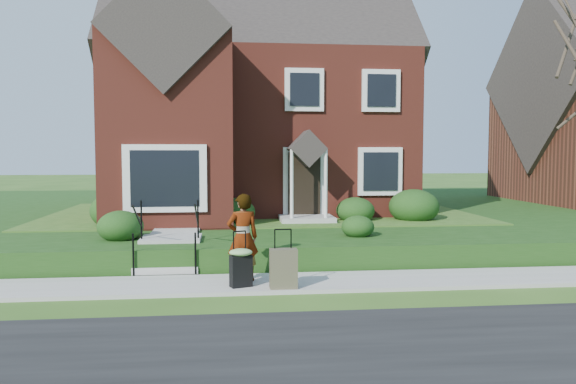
{
  "coord_description": "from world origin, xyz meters",
  "views": [
    {
      "loc": [
        -1.16,
        -11.17,
        2.68
      ],
      "look_at": [
        0.27,
        2.0,
        1.75
      ],
      "focal_mm": 35.0,
      "sensor_mm": 36.0,
      "label": 1
    }
  ],
  "objects": [
    {
      "name": "foundation_shrubs",
      "position": [
        -0.15,
        4.94,
        1.09
      ],
      "size": [
        10.35,
        4.22,
        1.12
      ],
      "color": "black",
      "rests_on": "terrace"
    },
    {
      "name": "main_house",
      "position": [
        -0.21,
        9.61,
        5.26
      ],
      "size": [
        10.4,
        10.2,
        9.4
      ],
      "color": "maroon",
      "rests_on": "terrace"
    },
    {
      "name": "woman",
      "position": [
        -0.86,
        0.11,
        0.97
      ],
      "size": [
        0.73,
        0.56,
        1.78
      ],
      "primitive_type": "imported",
      "rotation": [
        0.0,
        0.0,
        3.36
      ],
      "color": "#999999",
      "rests_on": "sidewalk"
    },
    {
      "name": "front_steps",
      "position": [
        -2.5,
        1.84,
        0.47
      ],
      "size": [
        1.4,
        2.02,
        1.5
      ],
      "color": "#9E9B93",
      "rests_on": "ground"
    },
    {
      "name": "terrace",
      "position": [
        4.0,
        10.9,
        0.3
      ],
      "size": [
        44.0,
        20.0,
        0.6
      ],
      "primitive_type": "cube",
      "color": "#173B10",
      "rests_on": "ground"
    },
    {
      "name": "suitcase_olive",
      "position": [
        -0.1,
        -0.58,
        0.46
      ],
      "size": [
        0.53,
        0.3,
        1.14
      ],
      "rotation": [
        0.0,
        0.0,
        0.0
      ],
      "color": "brown",
      "rests_on": "sidewalk"
    },
    {
      "name": "walkway",
      "position": [
        -2.5,
        5.0,
        0.63
      ],
      "size": [
        1.2,
        6.0,
        0.06
      ],
      "primitive_type": "cube",
      "color": "#9E9B93",
      "rests_on": "terrace"
    },
    {
      "name": "ground",
      "position": [
        0.0,
        0.0,
        0.0
      ],
      "size": [
        120.0,
        120.0,
        0.0
      ],
      "primitive_type": "plane",
      "color": "#2D5119",
      "rests_on": "ground"
    },
    {
      "name": "suitcase_black",
      "position": [
        -0.91,
        -0.39,
        0.5
      ],
      "size": [
        0.55,
        0.49,
        1.09
      ],
      "rotation": [
        0.0,
        0.0,
        0.32
      ],
      "color": "black",
      "rests_on": "sidewalk"
    },
    {
      "name": "sidewalk",
      "position": [
        0.0,
        0.0,
        0.04
      ],
      "size": [
        60.0,
        1.6,
        0.08
      ],
      "primitive_type": "cube",
      "color": "#9E9B93",
      "rests_on": "ground"
    }
  ]
}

